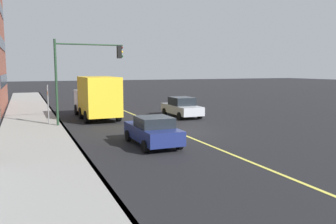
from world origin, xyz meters
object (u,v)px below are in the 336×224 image
Objects in this scene: car_silver at (182,107)px; car_navy at (153,131)px; traffic_light_mast at (83,67)px; street_sign_post at (48,102)px; truck_yellow at (97,97)px.

car_navy is at bearing 146.77° from car_silver.
street_sign_post is (1.07, 2.26, -2.37)m from traffic_light_mast.
car_silver is 10.36m from street_sign_post.
traffic_light_mast is 3.45m from street_sign_post.
traffic_light_mast reaches higher than street_sign_post.
car_navy is 1.51× the size of street_sign_post.
car_navy is at bearing -176.20° from truck_yellow.
car_navy is 0.93× the size of car_silver.
street_sign_post is at bearing 27.29° from car_navy.
traffic_light_mast reaches higher than truck_yellow.
car_silver is at bearing -103.50° from truck_yellow.
car_navy is at bearing -152.71° from street_sign_post.
car_silver is at bearing -88.22° from street_sign_post.
street_sign_post is at bearing 116.80° from truck_yellow.
truck_yellow is 2.49× the size of street_sign_post.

